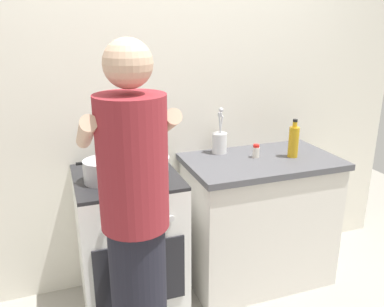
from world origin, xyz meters
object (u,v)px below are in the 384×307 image
at_px(stove_range, 130,243).
at_px(oil_bottle, 294,141).
at_px(mixing_bowl, 148,163).
at_px(pot, 102,171).
at_px(spice_bottle, 256,151).
at_px(utensil_crock, 220,141).
at_px(person, 136,232).

distance_m(stove_range, oil_bottle, 1.24).
bearing_deg(mixing_bowl, stove_range, -165.94).
bearing_deg(pot, oil_bottle, 0.80).
bearing_deg(mixing_bowl, pot, -163.62).
distance_m(pot, spice_bottle, 1.02).
xyz_separation_m(mixing_bowl, oil_bottle, (0.97, -0.06, 0.06)).
xyz_separation_m(stove_range, spice_bottle, (0.87, 0.04, 0.49)).
xyz_separation_m(spice_bottle, oil_bottle, (0.24, -0.07, 0.06)).
height_order(mixing_bowl, spice_bottle, same).
relative_size(pot, oil_bottle, 1.08).
distance_m(pot, oil_bottle, 1.25).
xyz_separation_m(pot, utensil_crock, (0.82, 0.26, 0.02)).
bearing_deg(stove_range, utensil_crock, 17.11).
bearing_deg(mixing_bowl, person, -108.28).
bearing_deg(oil_bottle, person, -154.12).
distance_m(utensil_crock, spice_bottle, 0.26).
relative_size(spice_bottle, person, 0.05).
height_order(oil_bottle, person, person).
distance_m(pot, mixing_bowl, 0.29).
relative_size(pot, utensil_crock, 0.87).
bearing_deg(oil_bottle, mixing_bowl, 176.18).
xyz_separation_m(stove_range, person, (-0.07, -0.60, 0.41)).
bearing_deg(spice_bottle, person, -145.79).
height_order(utensil_crock, person, person).
bearing_deg(stove_range, oil_bottle, -1.53).
height_order(pot, oil_bottle, oil_bottle).
distance_m(utensil_crock, oil_bottle, 0.49).
bearing_deg(mixing_bowl, oil_bottle, -3.82).
bearing_deg(person, oil_bottle, 25.88).
bearing_deg(oil_bottle, stove_range, 178.47).
height_order(stove_range, mixing_bowl, mixing_bowl).
distance_m(pot, person, 0.57).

